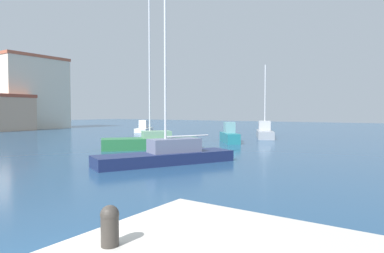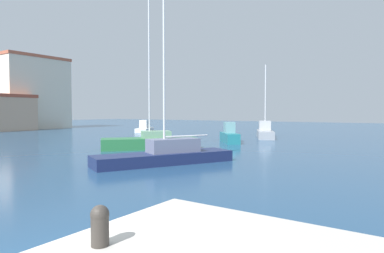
{
  "view_description": "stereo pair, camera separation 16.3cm",
  "coord_description": "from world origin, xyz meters",
  "px_view_note": "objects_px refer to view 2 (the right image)",
  "views": [
    {
      "loc": [
        -3.25,
        -5.27,
        2.94
      ],
      "look_at": [
        23.79,
        13.17,
        1.51
      ],
      "focal_mm": 31.28,
      "sensor_mm": 36.0,
      "label": 1
    },
    {
      "loc": [
        -3.16,
        -5.4,
        2.94
      ],
      "look_at": [
        23.79,
        13.17,
        1.51
      ],
      "focal_mm": 31.28,
      "sensor_mm": 36.0,
      "label": 2
    }
  ],
  "objects_px": {
    "motorboat_teal_inner_mooring": "(229,136)",
    "mooring_bollard": "(100,224)",
    "sailboat_grey_distant_north": "(265,132)",
    "sailboat_navy_far_right": "(166,155)",
    "motorboat_white_outer_mooring": "(144,128)",
    "sailboat_green_mid_harbor": "(150,142)"
  },
  "relations": [
    {
      "from": "motorboat_white_outer_mooring",
      "to": "motorboat_teal_inner_mooring",
      "type": "distance_m",
      "value": 19.64
    },
    {
      "from": "sailboat_grey_distant_north",
      "to": "motorboat_white_outer_mooring",
      "type": "height_order",
      "value": "sailboat_grey_distant_north"
    },
    {
      "from": "motorboat_teal_inner_mooring",
      "to": "sailboat_navy_far_right",
      "type": "bearing_deg",
      "value": -166.68
    },
    {
      "from": "mooring_bollard",
      "to": "sailboat_grey_distant_north",
      "type": "bearing_deg",
      "value": 18.5
    },
    {
      "from": "motorboat_white_outer_mooring",
      "to": "motorboat_teal_inner_mooring",
      "type": "height_order",
      "value": "motorboat_teal_inner_mooring"
    },
    {
      "from": "motorboat_teal_inner_mooring",
      "to": "mooring_bollard",
      "type": "bearing_deg",
      "value": -155.58
    },
    {
      "from": "sailboat_navy_far_right",
      "to": "motorboat_white_outer_mooring",
      "type": "xyz_separation_m",
      "value": [
        21.27,
        21.28,
        0.01
      ]
    },
    {
      "from": "sailboat_grey_distant_north",
      "to": "motorboat_white_outer_mooring",
      "type": "xyz_separation_m",
      "value": [
        -0.01,
        18.5,
        -0.15
      ]
    },
    {
      "from": "motorboat_white_outer_mooring",
      "to": "sailboat_green_mid_harbor",
      "type": "distance_m",
      "value": 22.23
    },
    {
      "from": "sailboat_grey_distant_north",
      "to": "motorboat_teal_inner_mooring",
      "type": "relative_size",
      "value": 2.0
    },
    {
      "from": "sailboat_navy_far_right",
      "to": "motorboat_white_outer_mooring",
      "type": "height_order",
      "value": "sailboat_navy_far_right"
    },
    {
      "from": "motorboat_teal_inner_mooring",
      "to": "sailboat_green_mid_harbor",
      "type": "bearing_deg",
      "value": 162.22
    },
    {
      "from": "mooring_bollard",
      "to": "motorboat_teal_inner_mooring",
      "type": "distance_m",
      "value": 27.72
    },
    {
      "from": "sailboat_green_mid_harbor",
      "to": "motorboat_white_outer_mooring",
      "type": "bearing_deg",
      "value": 43.86
    },
    {
      "from": "motorboat_white_outer_mooring",
      "to": "sailboat_green_mid_harbor",
      "type": "height_order",
      "value": "sailboat_green_mid_harbor"
    },
    {
      "from": "sailboat_grey_distant_north",
      "to": "motorboat_teal_inner_mooring",
      "type": "xyz_separation_m",
      "value": [
        -7.71,
        0.43,
        -0.02
      ]
    },
    {
      "from": "sailboat_green_mid_harbor",
      "to": "mooring_bollard",
      "type": "bearing_deg",
      "value": -140.14
    },
    {
      "from": "sailboat_green_mid_harbor",
      "to": "motorboat_teal_inner_mooring",
      "type": "bearing_deg",
      "value": -17.78
    },
    {
      "from": "mooring_bollard",
      "to": "sailboat_grey_distant_north",
      "type": "xyz_separation_m",
      "value": [
        32.94,
        11.02,
        -0.69
      ]
    },
    {
      "from": "sailboat_green_mid_harbor",
      "to": "sailboat_grey_distant_north",
      "type": "bearing_deg",
      "value": -10.95
    },
    {
      "from": "sailboat_navy_far_right",
      "to": "motorboat_teal_inner_mooring",
      "type": "xyz_separation_m",
      "value": [
        13.56,
        3.21,
        0.14
      ]
    },
    {
      "from": "mooring_bollard",
      "to": "sailboat_green_mid_harbor",
      "type": "relative_size",
      "value": 0.05
    }
  ]
}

